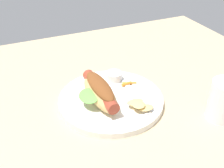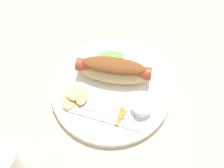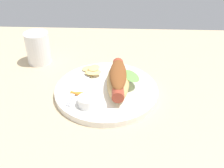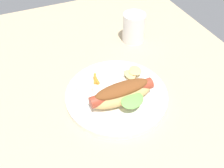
{
  "view_description": "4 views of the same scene",
  "coord_description": "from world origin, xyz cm",
  "px_view_note": "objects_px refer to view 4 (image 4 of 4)",
  "views": [
    {
      "loc": [
        -18.67,
        -52.18,
        41.77
      ],
      "look_at": [
        2.77,
        -3.12,
        6.36
      ],
      "focal_mm": 42.85,
      "sensor_mm": 36.0,
      "label": 1
    },
    {
      "loc": [
        36.5,
        4.6,
        57.14
      ],
      "look_at": [
        3.19,
        -1.76,
        3.61
      ],
      "focal_mm": 47.67,
      "sensor_mm": 36.0,
      "label": 2
    },
    {
      "loc": [
        -0.94,
        55.04,
        41.74
      ],
      "look_at": [
        1.43,
        -0.15,
        4.18
      ],
      "focal_mm": 43.46,
      "sensor_mm": 36.0,
      "label": 3
    },
    {
      "loc": [
        -37.55,
        16.75,
        48.84
      ],
      "look_at": [
        1.89,
        -0.23,
        6.52
      ],
      "focal_mm": 40.2,
      "sensor_mm": 36.0,
      "label": 4
    }
  ],
  "objects_px": {
    "chips_pile": "(133,72)",
    "carrot_garnish": "(96,80)",
    "plate": "(117,95)",
    "sauce_ramekin": "(85,88)",
    "knife": "(115,77)",
    "hot_dog": "(122,93)",
    "fork": "(108,73)",
    "drinking_cup": "(134,28)"
  },
  "relations": [
    {
      "from": "knife",
      "to": "carrot_garnish",
      "type": "relative_size",
      "value": 3.79
    },
    {
      "from": "hot_dog",
      "to": "drinking_cup",
      "type": "height_order",
      "value": "drinking_cup"
    },
    {
      "from": "carrot_garnish",
      "to": "drinking_cup",
      "type": "xyz_separation_m",
      "value": [
        0.15,
        -0.19,
        0.03
      ]
    },
    {
      "from": "knife",
      "to": "fork",
      "type": "bearing_deg",
      "value": -57.61
    },
    {
      "from": "fork",
      "to": "drinking_cup",
      "type": "distance_m",
      "value": 0.21
    },
    {
      "from": "sauce_ramekin",
      "to": "carrot_garnish",
      "type": "xyz_separation_m",
      "value": [
        0.02,
        -0.04,
        -0.01
      ]
    },
    {
      "from": "plate",
      "to": "knife",
      "type": "distance_m",
      "value": 0.06
    },
    {
      "from": "chips_pile",
      "to": "drinking_cup",
      "type": "height_order",
      "value": "drinking_cup"
    },
    {
      "from": "plate",
      "to": "sauce_ramekin",
      "type": "xyz_separation_m",
      "value": [
        0.04,
        0.07,
        0.02
      ]
    },
    {
      "from": "fork",
      "to": "drinking_cup",
      "type": "xyz_separation_m",
      "value": [
        0.14,
        -0.15,
        0.03
      ]
    },
    {
      "from": "plate",
      "to": "drinking_cup",
      "type": "distance_m",
      "value": 0.27
    },
    {
      "from": "hot_dog",
      "to": "sauce_ramekin",
      "type": "bearing_deg",
      "value": -45.58
    },
    {
      "from": "plate",
      "to": "knife",
      "type": "xyz_separation_m",
      "value": [
        0.06,
        -0.02,
        0.01
      ]
    },
    {
      "from": "fork",
      "to": "drinking_cup",
      "type": "height_order",
      "value": "drinking_cup"
    },
    {
      "from": "drinking_cup",
      "to": "fork",
      "type": "bearing_deg",
      "value": 133.39
    },
    {
      "from": "chips_pile",
      "to": "fork",
      "type": "bearing_deg",
      "value": 62.66
    },
    {
      "from": "drinking_cup",
      "to": "plate",
      "type": "bearing_deg",
      "value": 144.05
    },
    {
      "from": "knife",
      "to": "chips_pile",
      "type": "xyz_separation_m",
      "value": [
        -0.01,
        -0.05,
        0.01
      ]
    },
    {
      "from": "plate",
      "to": "drinking_cup",
      "type": "relative_size",
      "value": 2.75
    },
    {
      "from": "chips_pile",
      "to": "drinking_cup",
      "type": "relative_size",
      "value": 0.62
    },
    {
      "from": "hot_dog",
      "to": "drinking_cup",
      "type": "relative_size",
      "value": 1.72
    },
    {
      "from": "chips_pile",
      "to": "plate",
      "type": "bearing_deg",
      "value": 123.21
    },
    {
      "from": "hot_dog",
      "to": "chips_pile",
      "type": "height_order",
      "value": "hot_dog"
    },
    {
      "from": "sauce_ramekin",
      "to": "chips_pile",
      "type": "relative_size",
      "value": 0.74
    },
    {
      "from": "knife",
      "to": "hot_dog",
      "type": "bearing_deg",
      "value": 81.79
    },
    {
      "from": "hot_dog",
      "to": "knife",
      "type": "height_order",
      "value": "hot_dog"
    },
    {
      "from": "fork",
      "to": "hot_dog",
      "type": "bearing_deg",
      "value": 91.98
    },
    {
      "from": "plate",
      "to": "hot_dog",
      "type": "distance_m",
      "value": 0.05
    },
    {
      "from": "hot_dog",
      "to": "drinking_cup",
      "type": "bearing_deg",
      "value": -123.56
    },
    {
      "from": "sauce_ramekin",
      "to": "carrot_garnish",
      "type": "distance_m",
      "value": 0.05
    },
    {
      "from": "chips_pile",
      "to": "carrot_garnish",
      "type": "relative_size",
      "value": 1.42
    },
    {
      "from": "fork",
      "to": "plate",
      "type": "bearing_deg",
      "value": 89.52
    },
    {
      "from": "chips_pile",
      "to": "knife",
      "type": "bearing_deg",
      "value": 76.56
    },
    {
      "from": "hot_dog",
      "to": "fork",
      "type": "bearing_deg",
      "value": -95.68
    },
    {
      "from": "knife",
      "to": "drinking_cup",
      "type": "relative_size",
      "value": 1.66
    },
    {
      "from": "plate",
      "to": "carrot_garnish",
      "type": "relative_size",
      "value": 6.3
    },
    {
      "from": "plate",
      "to": "knife",
      "type": "relative_size",
      "value": 1.66
    },
    {
      "from": "plate",
      "to": "chips_pile",
      "type": "relative_size",
      "value": 4.42
    },
    {
      "from": "hot_dog",
      "to": "fork",
      "type": "relative_size",
      "value": 0.96
    },
    {
      "from": "sauce_ramekin",
      "to": "knife",
      "type": "height_order",
      "value": "sauce_ramekin"
    },
    {
      "from": "sauce_ramekin",
      "to": "chips_pile",
      "type": "bearing_deg",
      "value": -87.81
    },
    {
      "from": "knife",
      "to": "chips_pile",
      "type": "relative_size",
      "value": 2.66
    }
  ]
}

